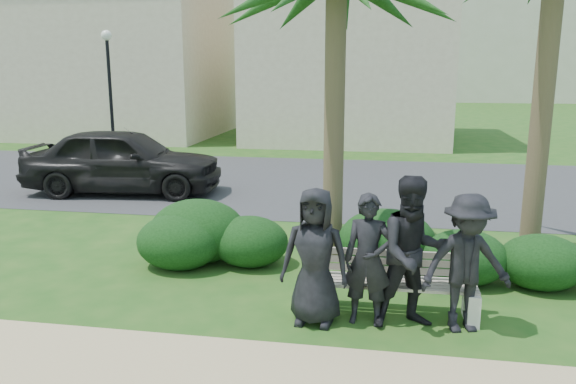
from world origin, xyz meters
name	(u,v)px	position (x,y,z in m)	size (l,w,h in m)	color
ground	(333,309)	(0.00, 0.00, 0.00)	(160.00, 160.00, 0.00)	#1C4C15
asphalt_street	(361,184)	(0.00, 8.00, 0.00)	(160.00, 8.00, 0.01)	#2D2D30
stucco_bldg_left	(109,54)	(-12.00, 18.00, 3.66)	(10.40, 8.40, 7.30)	#C5B394
stucco_bldg_right	(350,52)	(-1.00, 18.00, 3.66)	(8.40, 8.40, 7.30)	#C5B394
street_lamp	(109,70)	(-9.00, 12.00, 2.94)	(0.36, 0.36, 4.29)	black
park_bench	(387,288)	(0.66, -0.03, 0.34)	(2.16, 0.52, 0.75)	gray
man_a	(315,257)	(-0.19, -0.40, 0.83)	(0.81, 0.53, 1.65)	black
man_b	(368,260)	(0.42, -0.30, 0.79)	(0.58, 0.38, 1.58)	black
man_c	(414,253)	(0.94, -0.30, 0.91)	(0.88, 0.69, 1.81)	black
man_d	(467,264)	(1.54, -0.31, 0.82)	(1.05, 0.61, 1.63)	black
hedge_a	(198,229)	(-2.30, 1.55, 0.51)	(1.55, 1.28, 1.01)	black
hedge_b	(179,240)	(-2.48, 1.17, 0.43)	(1.31, 1.08, 0.85)	black
hedge_c	(249,240)	(-1.44, 1.46, 0.40)	(1.22, 1.00, 0.79)	black
hedge_d	(387,238)	(0.65, 1.63, 0.48)	(1.47, 1.21, 0.96)	black
hedge_e	(465,256)	(1.75, 1.25, 0.39)	(1.21, 1.00, 0.79)	black
hedge_f	(542,261)	(2.78, 1.24, 0.39)	(1.19, 0.98, 0.78)	black
car_a	(124,160)	(-5.68, 5.97, 0.80)	(1.90, 4.72, 1.61)	black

